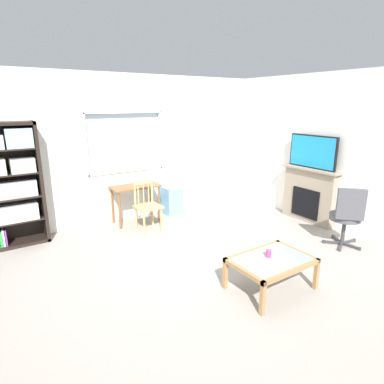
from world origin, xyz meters
TOP-DOWN VIEW (x-y plane):
  - ground at (0.00, 0.00)m, footprint 6.53×6.06m
  - wall_back_with_window at (0.02, 2.53)m, footprint 5.53×0.15m
  - wall_right at (2.83, 0.00)m, footprint 0.12×5.26m
  - bookshelf at (-2.18, 2.29)m, footprint 0.90×0.38m
  - desk_under_window at (-0.13, 2.18)m, footprint 0.91×0.47m
  - wooden_chair at (-0.14, 1.67)m, footprint 0.43×0.42m
  - plastic_drawer_unit at (0.69, 2.23)m, footprint 0.35×0.40m
  - fireplace at (2.67, 0.37)m, footprint 0.26×1.18m
  - tv at (2.65, 0.37)m, footprint 0.06×0.98m
  - office_chair at (2.15, -0.73)m, footprint 0.63×0.60m
  - coffee_table at (0.27, -0.93)m, footprint 0.97×0.69m
  - sippy_cup at (0.27, -0.87)m, footprint 0.07×0.07m

SIDE VIEW (x-z plane):
  - ground at x=0.00m, z-range -0.02..0.00m
  - plastic_drawer_unit at x=0.69m, z-range 0.00..0.57m
  - coffee_table at x=0.27m, z-range 0.15..0.56m
  - sippy_cup at x=0.27m, z-range 0.41..0.50m
  - wooden_chair at x=-0.14m, z-range 0.01..0.91m
  - fireplace at x=2.67m, z-range 0.00..1.06m
  - office_chair at x=2.15m, z-range 0.05..1.05m
  - desk_under_window at x=-0.13m, z-range 0.24..0.96m
  - bookshelf at x=-2.18m, z-range 0.06..2.03m
  - tv at x=2.65m, z-range 1.06..1.67m
  - wall_back_with_window at x=0.02m, z-range -0.01..2.76m
  - wall_right at x=2.83m, z-range 0.00..2.77m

